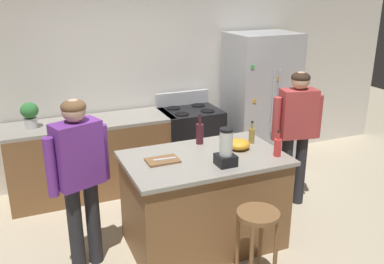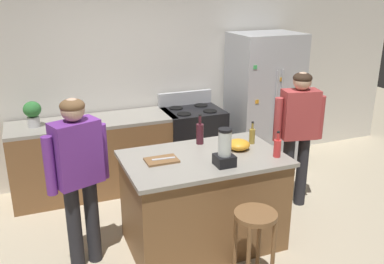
# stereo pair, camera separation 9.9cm
# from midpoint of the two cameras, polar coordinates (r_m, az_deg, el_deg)

# --- Properties ---
(ground_plane) EXTENTS (14.00, 14.00, 0.00)m
(ground_plane) POSITION_cam_midpoint_polar(r_m,az_deg,el_deg) (4.47, 0.91, -14.57)
(ground_plane) COLOR beige
(back_wall) EXTENTS (8.00, 0.10, 2.70)m
(back_wall) POSITION_cam_midpoint_polar(r_m,az_deg,el_deg) (5.67, -7.12, 7.48)
(back_wall) COLOR silver
(back_wall) RESTS_ON ground_plane
(kitchen_island) EXTENTS (1.53, 0.95, 0.94)m
(kitchen_island) POSITION_cam_midpoint_polar(r_m,az_deg,el_deg) (4.23, 0.94, -9.21)
(kitchen_island) COLOR brown
(kitchen_island) RESTS_ON ground_plane
(back_counter_run) EXTENTS (2.00, 0.64, 0.94)m
(back_counter_run) POSITION_cam_midpoint_polar(r_m,az_deg,el_deg) (5.39, -13.73, -3.34)
(back_counter_run) COLOR brown
(back_counter_run) RESTS_ON ground_plane
(refrigerator) EXTENTS (0.90, 0.73, 1.90)m
(refrigerator) POSITION_cam_midpoint_polar(r_m,az_deg,el_deg) (5.98, 8.73, 4.05)
(refrigerator) COLOR #B7BABF
(refrigerator) RESTS_ON ground_plane
(stove_range) EXTENTS (0.76, 0.65, 1.12)m
(stove_range) POSITION_cam_midpoint_polar(r_m,az_deg,el_deg) (5.68, -0.74, -1.46)
(stove_range) COLOR black
(stove_range) RESTS_ON ground_plane
(person_by_island_left) EXTENTS (0.59, 0.34, 1.61)m
(person_by_island_left) POSITION_cam_midpoint_polar(r_m,az_deg,el_deg) (3.81, -15.71, -4.97)
(person_by_island_left) COLOR #26262B
(person_by_island_left) RESTS_ON ground_plane
(person_by_sink_right) EXTENTS (0.60, 0.30, 1.60)m
(person_by_sink_right) POSITION_cam_midpoint_polar(r_m,az_deg,el_deg) (4.92, 13.40, 0.72)
(person_by_sink_right) COLOR #26262B
(person_by_sink_right) RESTS_ON ground_plane
(bar_stool) EXTENTS (0.36, 0.36, 0.71)m
(bar_stool) POSITION_cam_midpoint_polar(r_m,az_deg,el_deg) (3.66, 8.04, -12.90)
(bar_stool) COLOR brown
(bar_stool) RESTS_ON ground_plane
(potted_plant) EXTENTS (0.20, 0.20, 0.30)m
(potted_plant) POSITION_cam_midpoint_polar(r_m,az_deg,el_deg) (5.13, -21.60, 2.35)
(potted_plant) COLOR silver
(potted_plant) RESTS_ON back_counter_run
(blender_appliance) EXTENTS (0.17, 0.17, 0.35)m
(blender_appliance) POSITION_cam_midpoint_polar(r_m,az_deg,el_deg) (3.79, 3.86, -2.43)
(blender_appliance) COLOR black
(blender_appliance) RESTS_ON kitchen_island
(bottle_vinegar) EXTENTS (0.06, 0.06, 0.24)m
(bottle_vinegar) POSITION_cam_midpoint_polar(r_m,az_deg,el_deg) (4.37, 7.43, -0.41)
(bottle_vinegar) COLOR olive
(bottle_vinegar) RESTS_ON kitchen_island
(bottle_soda) EXTENTS (0.07, 0.07, 0.26)m
(bottle_soda) POSITION_cam_midpoint_polar(r_m,az_deg,el_deg) (4.07, 10.82, -1.97)
(bottle_soda) COLOR red
(bottle_soda) RESTS_ON kitchen_island
(bottle_wine) EXTENTS (0.08, 0.08, 0.32)m
(bottle_wine) POSITION_cam_midpoint_polar(r_m,az_deg,el_deg) (4.31, 0.39, -0.12)
(bottle_wine) COLOR #471923
(bottle_wine) RESTS_ON kitchen_island
(mixing_bowl) EXTENTS (0.23, 0.23, 0.10)m
(mixing_bowl) POSITION_cam_midpoint_polar(r_m,az_deg,el_deg) (4.20, 5.65, -1.65)
(mixing_bowl) COLOR orange
(mixing_bowl) RESTS_ON kitchen_island
(cutting_board) EXTENTS (0.30, 0.20, 0.02)m
(cutting_board) POSITION_cam_midpoint_polar(r_m,az_deg,el_deg) (3.92, -4.72, -3.87)
(cutting_board) COLOR brown
(cutting_board) RESTS_ON kitchen_island
(chef_knife) EXTENTS (0.22, 0.05, 0.01)m
(chef_knife) POSITION_cam_midpoint_polar(r_m,az_deg,el_deg) (3.92, -4.45, -3.65)
(chef_knife) COLOR #B7BABF
(chef_knife) RESTS_ON cutting_board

